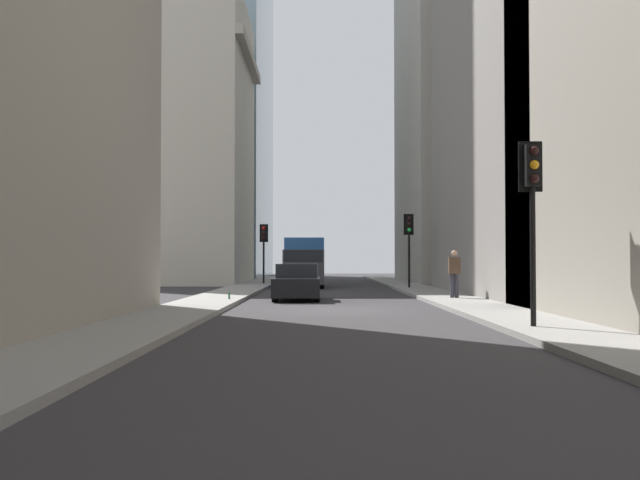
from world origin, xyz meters
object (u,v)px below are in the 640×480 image
at_px(traffic_light_midblock, 264,240).
at_px(traffic_light_far_junction, 409,233).
at_px(delivery_truck, 305,262).
at_px(traffic_light_foreground, 533,189).
at_px(pedestrian, 454,272).
at_px(sedan_black, 297,283).
at_px(discarded_bottle, 229,296).

bearing_deg(traffic_light_midblock, traffic_light_far_junction, -130.17).
bearing_deg(delivery_truck, traffic_light_foreground, -168.96).
distance_m(traffic_light_midblock, pedestrian, 19.98).
xyz_separation_m(sedan_black, discarded_bottle, (-1.83, 2.43, -0.42)).
relative_size(traffic_light_far_junction, discarded_bottle, 14.31).
relative_size(pedestrian, discarded_bottle, 6.64).
bearing_deg(delivery_truck, traffic_light_midblock, 44.98).
xyz_separation_m(traffic_light_midblock, traffic_light_far_junction, (-6.87, -8.13, 0.16)).
bearing_deg(pedestrian, traffic_light_far_junction, 2.19).
bearing_deg(discarded_bottle, delivery_truck, -8.41).
xyz_separation_m(delivery_truck, traffic_light_midblock, (2.57, 2.56, 1.35)).
bearing_deg(traffic_light_midblock, pedestrian, -154.54).
distance_m(sedan_black, traffic_light_far_junction, 11.92).
bearing_deg(traffic_light_far_junction, sedan_black, 151.56).
distance_m(traffic_light_foreground, discarded_bottle, 14.34).
height_order(sedan_black, traffic_light_foreground, traffic_light_foreground).
bearing_deg(sedan_black, traffic_light_midblock, 8.50).
distance_m(traffic_light_far_junction, discarded_bottle, 14.76).
relative_size(traffic_light_midblock, pedestrian, 2.04).
relative_size(traffic_light_far_junction, pedestrian, 2.16).
xyz_separation_m(delivery_truck, sedan_black, (-14.58, -0.00, -0.80)).
xyz_separation_m(sedan_black, traffic_light_foreground, (-13.45, -5.47, 2.42)).
height_order(traffic_light_midblock, discarded_bottle, traffic_light_midblock).
height_order(sedan_black, traffic_light_midblock, traffic_light_midblock).
distance_m(traffic_light_far_junction, pedestrian, 11.27).
bearing_deg(traffic_light_far_junction, traffic_light_midblock, 49.83).
distance_m(delivery_truck, traffic_light_far_junction, 7.20).
bearing_deg(pedestrian, delivery_truck, 21.25).
relative_size(delivery_truck, traffic_light_foreground, 1.62).
height_order(delivery_truck, traffic_light_far_junction, traffic_light_far_junction).
bearing_deg(traffic_light_foreground, traffic_light_midblock, 14.71).
bearing_deg(pedestrian, traffic_light_midblock, 25.46).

